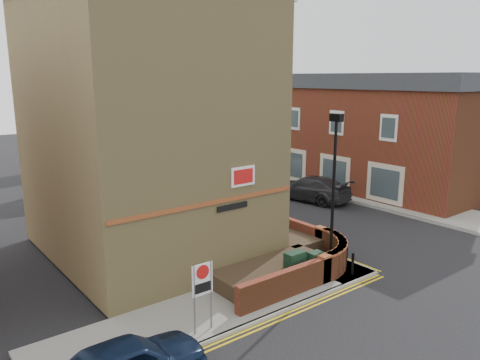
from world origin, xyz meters
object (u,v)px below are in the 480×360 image
at_px(utility_cabinet_large, 295,267).
at_px(zone_sign, 203,285).
at_px(silver_car_near, 216,196).
at_px(lamppost, 333,193).

relative_size(utility_cabinet_large, zone_sign, 0.55).
height_order(zone_sign, silver_car_near, zone_sign).
relative_size(lamppost, zone_sign, 2.86).
bearing_deg(lamppost, zone_sign, -173.93).
bearing_deg(utility_cabinet_large, silver_car_near, 69.96).
bearing_deg(silver_car_near, lamppost, -124.51).
bearing_deg(silver_car_near, utility_cabinet_large, -134.05).
bearing_deg(zone_sign, lamppost, 6.07).
bearing_deg(lamppost, utility_cabinet_large, 176.99).
bearing_deg(zone_sign, utility_cabinet_large, 9.69).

